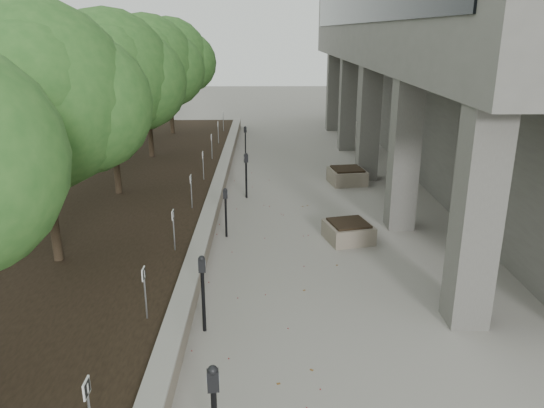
{
  "coord_description": "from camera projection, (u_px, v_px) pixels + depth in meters",
  "views": [
    {
      "loc": [
        -0.29,
        -7.61,
        5.15
      ],
      "look_at": [
        -0.11,
        5.38,
        0.87
      ],
      "focal_mm": 34.81,
      "sensor_mm": 36.0,
      "label": 1
    }
  ],
  "objects": [
    {
      "name": "planting_bed",
      "position": [
        106.0,
        190.0,
        17.25
      ],
      "size": [
        7.0,
        26.0,
        0.4
      ],
      "primitive_type": "cube",
      "color": "black",
      "rests_on": "ground"
    },
    {
      "name": "parking_meter_3",
      "position": [
        226.0,
        213.0,
        13.65
      ],
      "size": [
        0.13,
        0.09,
        1.33
      ],
      "primitive_type": null,
      "rotation": [
        0.0,
        0.0,
        0.0
      ],
      "color": "black",
      "rests_on": "ground"
    },
    {
      "name": "parking_sign_5",
      "position": [
        203.0,
        166.0,
        17.56
      ],
      "size": [
        0.04,
        0.22,
        0.96
      ],
      "primitive_type": null,
      "color": "black",
      "rests_on": "planting_bed"
    },
    {
      "name": "parking_sign_6",
      "position": [
        212.0,
        147.0,
        20.41
      ],
      "size": [
        0.04,
        0.22,
        0.96
      ],
      "primitive_type": null,
      "color": "black",
      "rests_on": "planting_bed"
    },
    {
      "name": "parking_sign_3",
      "position": [
        174.0,
        230.0,
        11.86
      ],
      "size": [
        0.04,
        0.22,
        0.96
      ],
      "primitive_type": null,
      "color": "black",
      "rests_on": "planting_bed"
    },
    {
      "name": "crabapple_tree_2",
      "position": [
        42.0,
        136.0,
        10.65
      ],
      "size": [
        4.6,
        4.0,
        5.44
      ],
      "primitive_type": null,
      "color": "#2B5B23",
      "rests_on": "planting_bed"
    },
    {
      "name": "ground",
      "position": [
        283.0,
        353.0,
        8.84
      ],
      "size": [
        90.0,
        90.0,
        0.0
      ],
      "primitive_type": "plane",
      "color": "gray",
      "rests_on": "ground"
    },
    {
      "name": "planter_front",
      "position": [
        348.0,
        231.0,
        13.53
      ],
      "size": [
        1.32,
        1.32,
        0.51
      ],
      "primitive_type": null,
      "rotation": [
        0.0,
        0.0,
        0.24
      ],
      "color": "gray",
      "rests_on": "ground"
    },
    {
      "name": "parking_sign_8",
      "position": [
        223.0,
        121.0,
        26.1
      ],
      "size": [
        0.04,
        0.22,
        0.96
      ],
      "primitive_type": null,
      "color": "black",
      "rests_on": "planting_bed"
    },
    {
      "name": "crabapple_tree_5",
      "position": [
        169.0,
        76.0,
        24.9
      ],
      "size": [
        4.6,
        4.0,
        5.44
      ],
      "primitive_type": null,
      "color": "#2B5B23",
      "rests_on": "planting_bed"
    },
    {
      "name": "parking_meter_2",
      "position": [
        203.0,
        294.0,
        9.28
      ],
      "size": [
        0.16,
        0.12,
        1.48
      ],
      "primitive_type": null,
      "rotation": [
        0.0,
        0.0,
        0.11
      ],
      "color": "black",
      "rests_on": "ground"
    },
    {
      "name": "planter_back",
      "position": [
        347.0,
        176.0,
        18.62
      ],
      "size": [
        1.36,
        1.36,
        0.56
      ],
      "primitive_type": null,
      "rotation": [
        0.0,
        0.0,
        0.15
      ],
      "color": "gray",
      "rests_on": "ground"
    },
    {
      "name": "crabapple_tree_3",
      "position": [
        111.0,
        104.0,
        15.4
      ],
      "size": [
        4.6,
        4.0,
        5.44
      ],
      "primitive_type": null,
      "color": "#2B5B23",
      "rests_on": "planting_bed"
    },
    {
      "name": "retaining_wall",
      "position": [
        218.0,
        188.0,
        17.28
      ],
      "size": [
        0.39,
        26.0,
        0.5
      ],
      "primitive_type": null,
      "color": "gray",
      "rests_on": "ground"
    },
    {
      "name": "parking_sign_2",
      "position": [
        145.0,
        293.0,
        9.01
      ],
      "size": [
        0.04,
        0.22,
        0.96
      ],
      "primitive_type": null,
      "color": "black",
      "rests_on": "planting_bed"
    },
    {
      "name": "parking_sign_7",
      "position": [
        218.0,
        133.0,
        23.26
      ],
      "size": [
        0.04,
        0.22,
        0.96
      ],
      "primitive_type": null,
      "color": "black",
      "rests_on": "planting_bed"
    },
    {
      "name": "berry_scatter",
      "position": [
        273.0,
        240.0,
        13.58
      ],
      "size": [
        3.3,
        14.1,
        0.02
      ],
      "primitive_type": null,
      "color": "maroon",
      "rests_on": "ground"
    },
    {
      "name": "parking_meter_4",
      "position": [
        246.0,
        176.0,
        16.85
      ],
      "size": [
        0.17,
        0.14,
        1.49
      ],
      "primitive_type": null,
      "rotation": [
        0.0,
        0.0,
        0.29
      ],
      "color": "black",
      "rests_on": "ground"
    },
    {
      "name": "parking_meter_5",
      "position": [
        245.0,
        141.0,
        22.61
      ],
      "size": [
        0.15,
        0.13,
        1.3
      ],
      "primitive_type": null,
      "rotation": [
        0.0,
        0.0,
        -0.37
      ],
      "color": "black",
      "rests_on": "ground"
    },
    {
      "name": "parking_sign_4",
      "position": [
        191.0,
        192.0,
        14.71
      ],
      "size": [
        0.04,
        0.22,
        0.96
      ],
      "primitive_type": null,
      "color": "black",
      "rests_on": "planting_bed"
    },
    {
      "name": "crabapple_tree_4",
      "position": [
        147.0,
        87.0,
        20.15
      ],
      "size": [
        4.6,
        4.0,
        5.44
      ],
      "primitive_type": null,
      "color": "#2B5B23",
      "rests_on": "planting_bed"
    }
  ]
}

